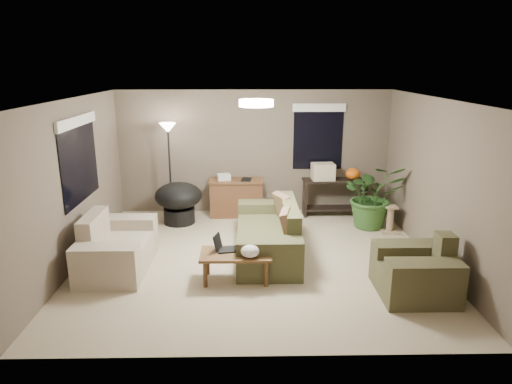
{
  "coord_description": "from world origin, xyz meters",
  "views": [
    {
      "loc": [
        -0.13,
        -6.68,
        2.98
      ],
      "look_at": [
        0.0,
        0.2,
        1.05
      ],
      "focal_mm": 32.0,
      "sensor_mm": 36.0,
      "label": 1
    }
  ],
  "objects_px": {
    "armchair": "(416,273)",
    "desk": "(237,198)",
    "main_sofa": "(270,236)",
    "console_table": "(334,194)",
    "loveseat": "(116,249)",
    "houseplant": "(372,202)",
    "cat_scratching_post": "(390,221)",
    "coffee_table": "(236,257)",
    "papasan_chair": "(179,200)",
    "floor_lamp": "(168,139)"
  },
  "relations": [
    {
      "from": "armchair",
      "to": "desk",
      "type": "distance_m",
      "value": 4.15
    },
    {
      "from": "main_sofa",
      "to": "console_table",
      "type": "height_order",
      "value": "main_sofa"
    },
    {
      "from": "loveseat",
      "to": "houseplant",
      "type": "xyz_separation_m",
      "value": [
        4.33,
        1.72,
        0.19
      ]
    },
    {
      "from": "main_sofa",
      "to": "cat_scratching_post",
      "type": "xyz_separation_m",
      "value": [
        2.25,
        0.93,
        -0.08
      ]
    },
    {
      "from": "coffee_table",
      "to": "cat_scratching_post",
      "type": "relative_size",
      "value": 2.0
    },
    {
      "from": "loveseat",
      "to": "cat_scratching_post",
      "type": "bearing_deg",
      "value": 17.27
    },
    {
      "from": "loveseat",
      "to": "console_table",
      "type": "bearing_deg",
      "value": 32.97
    },
    {
      "from": "armchair",
      "to": "cat_scratching_post",
      "type": "relative_size",
      "value": 2.0
    },
    {
      "from": "cat_scratching_post",
      "to": "console_table",
      "type": "bearing_deg",
      "value": 130.31
    },
    {
      "from": "papasan_chair",
      "to": "loveseat",
      "type": "bearing_deg",
      "value": -108.15
    },
    {
      "from": "main_sofa",
      "to": "desk",
      "type": "height_order",
      "value": "main_sofa"
    },
    {
      "from": "console_table",
      "to": "main_sofa",
      "type": "bearing_deg",
      "value": -125.93
    },
    {
      "from": "loveseat",
      "to": "desk",
      "type": "height_order",
      "value": "loveseat"
    },
    {
      "from": "console_table",
      "to": "houseplant",
      "type": "bearing_deg",
      "value": -50.9
    },
    {
      "from": "houseplant",
      "to": "cat_scratching_post",
      "type": "relative_size",
      "value": 2.48
    },
    {
      "from": "houseplant",
      "to": "cat_scratching_post",
      "type": "height_order",
      "value": "houseplant"
    },
    {
      "from": "papasan_chair",
      "to": "floor_lamp",
      "type": "relative_size",
      "value": 0.55
    },
    {
      "from": "loveseat",
      "to": "cat_scratching_post",
      "type": "xyz_separation_m",
      "value": [
        4.6,
        1.43,
        -0.08
      ]
    },
    {
      "from": "coffee_table",
      "to": "houseplant",
      "type": "height_order",
      "value": "houseplant"
    },
    {
      "from": "floor_lamp",
      "to": "console_table",
      "type": "bearing_deg",
      "value": 3.17
    },
    {
      "from": "floor_lamp",
      "to": "houseplant",
      "type": "height_order",
      "value": "floor_lamp"
    },
    {
      "from": "desk",
      "to": "houseplant",
      "type": "height_order",
      "value": "houseplant"
    },
    {
      "from": "main_sofa",
      "to": "papasan_chair",
      "type": "relative_size",
      "value": 2.09
    },
    {
      "from": "main_sofa",
      "to": "console_table",
      "type": "bearing_deg",
      "value": 54.07
    },
    {
      "from": "armchair",
      "to": "floor_lamp",
      "type": "distance_m",
      "value": 5.07
    },
    {
      "from": "loveseat",
      "to": "main_sofa",
      "type": "bearing_deg",
      "value": 11.93
    },
    {
      "from": "papasan_chair",
      "to": "cat_scratching_post",
      "type": "distance_m",
      "value": 3.99
    },
    {
      "from": "desk",
      "to": "cat_scratching_post",
      "type": "height_order",
      "value": "desk"
    },
    {
      "from": "desk",
      "to": "main_sofa",
      "type": "bearing_deg",
      "value": -73.38
    },
    {
      "from": "houseplant",
      "to": "cat_scratching_post",
      "type": "distance_m",
      "value": 0.48
    },
    {
      "from": "main_sofa",
      "to": "cat_scratching_post",
      "type": "bearing_deg",
      "value": 22.52
    },
    {
      "from": "main_sofa",
      "to": "coffee_table",
      "type": "distance_m",
      "value": 1.1
    },
    {
      "from": "coffee_table",
      "to": "console_table",
      "type": "xyz_separation_m",
      "value": [
        1.93,
        2.89,
        0.08
      ]
    },
    {
      "from": "loveseat",
      "to": "floor_lamp",
      "type": "height_order",
      "value": "floor_lamp"
    },
    {
      "from": "main_sofa",
      "to": "houseplant",
      "type": "height_order",
      "value": "houseplant"
    },
    {
      "from": "desk",
      "to": "houseplant",
      "type": "xyz_separation_m",
      "value": [
        2.56,
        -0.72,
        0.1
      ]
    },
    {
      "from": "desk",
      "to": "cat_scratching_post",
      "type": "relative_size",
      "value": 2.2
    },
    {
      "from": "armchair",
      "to": "desk",
      "type": "bearing_deg",
      "value": 126.49
    },
    {
      "from": "desk",
      "to": "cat_scratching_post",
      "type": "xyz_separation_m",
      "value": [
        2.83,
        -1.01,
        -0.16
      ]
    },
    {
      "from": "floor_lamp",
      "to": "houseplant",
      "type": "bearing_deg",
      "value": -7.9
    },
    {
      "from": "houseplant",
      "to": "cat_scratching_post",
      "type": "bearing_deg",
      "value": -46.84
    },
    {
      "from": "cat_scratching_post",
      "to": "papasan_chair",
      "type": "bearing_deg",
      "value": 171.58
    },
    {
      "from": "main_sofa",
      "to": "armchair",
      "type": "bearing_deg",
      "value": -36.46
    },
    {
      "from": "loveseat",
      "to": "armchair",
      "type": "relative_size",
      "value": 1.6
    },
    {
      "from": "main_sofa",
      "to": "console_table",
      "type": "relative_size",
      "value": 1.69
    },
    {
      "from": "coffee_table",
      "to": "floor_lamp",
      "type": "height_order",
      "value": "floor_lamp"
    },
    {
      "from": "armchair",
      "to": "papasan_chair",
      "type": "bearing_deg",
      "value": 140.83
    },
    {
      "from": "loveseat",
      "to": "desk",
      "type": "xyz_separation_m",
      "value": [
        1.76,
        2.44,
        0.08
      ]
    },
    {
      "from": "coffee_table",
      "to": "desk",
      "type": "bearing_deg",
      "value": 91.08
    },
    {
      "from": "desk",
      "to": "console_table",
      "type": "distance_m",
      "value": 1.98
    }
  ]
}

